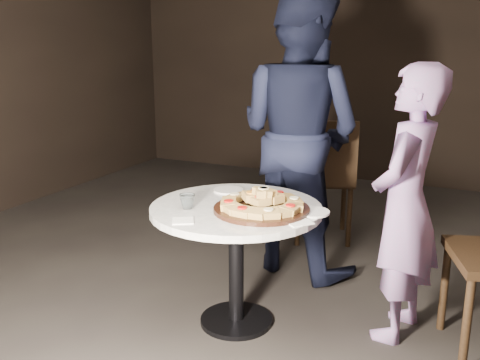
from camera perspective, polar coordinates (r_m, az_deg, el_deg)
The scene contains 12 objects.
floor at distance 3.08m, azimuth 2.31°, elevation -15.34°, with size 7.00×7.00×0.00m, color black.
table at distance 2.88m, azimuth -0.42°, elevation -5.19°, with size 1.15×1.15×0.69m.
serving_board at distance 2.75m, azimuth 2.31°, elevation -3.12°, with size 0.50×0.50×0.02m, color black.
focaccia_pile at distance 2.74m, azimuth 2.39°, elevation -2.27°, with size 0.45×0.44×0.12m.
plate_left at distance 3.12m, azimuth -1.25°, elevation -1.09°, with size 0.17×0.17×0.01m, color white.
plate_right at distance 2.75m, azimuth 7.62°, elevation -3.39°, with size 0.19×0.19×0.01m, color white.
water_glass at distance 2.80m, azimuth -5.64°, elevation -2.29°, with size 0.08×0.08×0.08m, color silver.
napkin_near at distance 2.62m, azimuth -6.11°, elevation -4.33°, with size 0.10×0.10×0.01m, color white.
napkin_far at distance 2.60m, azimuth 6.21°, elevation -4.45°, with size 0.12×0.12×0.01m, color white.
chair_far at distance 4.14m, azimuth 8.96°, elevation 0.82°, with size 0.59×0.61×0.98m.
diner_navy at distance 3.58m, azimuth 6.28°, elevation 4.88°, with size 0.91×0.71×1.88m, color black.
diner_teal at distance 2.87m, azimuth 17.23°, elevation -2.58°, with size 0.53×0.34×1.44m, color #8468A1.
Camera 1 is at (1.01, -2.47, 1.54)m, focal length 40.00 mm.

